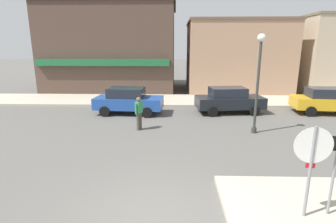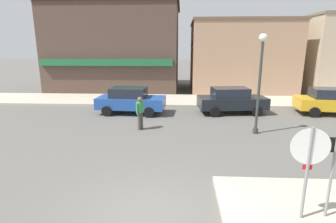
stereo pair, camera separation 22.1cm
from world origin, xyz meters
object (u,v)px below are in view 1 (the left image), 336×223
object	(u,v)px
lamp_post	(259,69)
pedestrian_crossing_near	(139,112)
one_way_sign	(335,167)
parked_car_second	(229,100)
parked_car_third	(328,100)
stop_sign	(311,160)
parked_car_nearest	(128,100)

from	to	relation	value
lamp_post	pedestrian_crossing_near	xyz separation A→B (m)	(-5.45, 0.32, -2.09)
one_way_sign	pedestrian_crossing_near	distance (m)	8.55
pedestrian_crossing_near	lamp_post	bearing A→B (deg)	-3.32
lamp_post	parked_car_second	world-z (taller)	lamp_post
pedestrian_crossing_near	parked_car_second	bearing A→B (deg)	34.98
parked_car_third	stop_sign	bearing A→B (deg)	-120.93
one_way_sign	parked_car_second	bearing A→B (deg)	91.78
stop_sign	parked_car_nearest	world-z (taller)	stop_sign
parked_car_third	parked_car_second	bearing A→B (deg)	179.60
one_way_sign	lamp_post	xyz separation A→B (m)	(0.14, 6.37, 1.63)
parked_car_third	pedestrian_crossing_near	distance (m)	11.39
one_way_sign	parked_car_nearest	size ratio (longest dim) A/B	0.51
parked_car_nearest	pedestrian_crossing_near	distance (m)	3.32
lamp_post	parked_car_third	xyz separation A→B (m)	(5.41, 3.77, -2.15)
parked_car_nearest	one_way_sign	bearing A→B (deg)	-57.01
one_way_sign	parked_car_second	distance (m)	10.20
one_way_sign	pedestrian_crossing_near	size ratio (longest dim) A/B	1.30
pedestrian_crossing_near	parked_car_nearest	bearing A→B (deg)	108.80
stop_sign	one_way_sign	xyz separation A→B (m)	(0.58, 0.09, -0.19)
one_way_sign	parked_car_nearest	xyz separation A→B (m)	(-6.38, 9.82, -0.52)
stop_sign	lamp_post	bearing A→B (deg)	83.65
lamp_post	parked_car_third	size ratio (longest dim) A/B	1.10
parked_car_third	one_way_sign	bearing A→B (deg)	-118.67
stop_sign	pedestrian_crossing_near	size ratio (longest dim) A/B	1.43
parked_car_nearest	parked_car_second	size ratio (longest dim) A/B	0.98
parked_car_second	parked_car_third	world-z (taller)	same
stop_sign	pedestrian_crossing_near	xyz separation A→B (m)	(-4.73, 6.77, -0.65)
stop_sign	parked_car_second	size ratio (longest dim) A/B	0.55
parked_car_second	pedestrian_crossing_near	world-z (taller)	pedestrian_crossing_near
pedestrian_crossing_near	one_way_sign	bearing A→B (deg)	-51.54
stop_sign	one_way_sign	bearing A→B (deg)	8.46
parked_car_second	pedestrian_crossing_near	distance (m)	6.09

